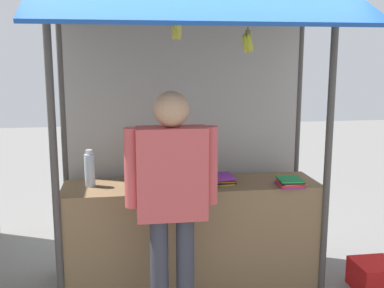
{
  "coord_description": "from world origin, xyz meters",
  "views": [
    {
      "loc": [
        -0.59,
        -3.84,
        1.99
      ],
      "look_at": [
        0.0,
        0.0,
        1.27
      ],
      "focal_mm": 43.42,
      "sensor_mm": 36.0,
      "label": 1
    }
  ],
  "objects_px": {
    "banana_bunch_inner_left": "(177,30)",
    "plastic_crate": "(375,276)",
    "water_bottle_mid_right": "(148,164)",
    "magazine_stack_back_right": "(223,179)",
    "banana_bunch_inner_right": "(248,42)",
    "vendor_person": "(172,189)",
    "magazine_stack_back_left": "(140,188)",
    "water_bottle_mid_left": "(90,169)",
    "water_bottle_rear_center": "(129,170)",
    "magazine_stack_left": "(290,182)",
    "magazine_stack_far_left": "(179,185)"
  },
  "relations": [
    {
      "from": "magazine_stack_far_left",
      "to": "plastic_crate",
      "type": "height_order",
      "value": "magazine_stack_far_left"
    },
    {
      "from": "water_bottle_mid_left",
      "to": "banana_bunch_inner_left",
      "type": "distance_m",
      "value": 1.39
    },
    {
      "from": "magazine_stack_far_left",
      "to": "water_bottle_mid_right",
      "type": "bearing_deg",
      "value": 130.17
    },
    {
      "from": "magazine_stack_far_left",
      "to": "banana_bunch_inner_left",
      "type": "bearing_deg",
      "value": -99.66
    },
    {
      "from": "water_bottle_mid_right",
      "to": "water_bottle_rear_center",
      "type": "height_order",
      "value": "water_bottle_mid_right"
    },
    {
      "from": "banana_bunch_inner_left",
      "to": "plastic_crate",
      "type": "relative_size",
      "value": 0.62
    },
    {
      "from": "water_bottle_rear_center",
      "to": "magazine_stack_left",
      "type": "xyz_separation_m",
      "value": [
        1.35,
        -0.35,
        -0.07
      ]
    },
    {
      "from": "plastic_crate",
      "to": "magazine_stack_far_left",
      "type": "bearing_deg",
      "value": 170.72
    },
    {
      "from": "water_bottle_mid_left",
      "to": "banana_bunch_inner_right",
      "type": "relative_size",
      "value": 1.01
    },
    {
      "from": "water_bottle_mid_left",
      "to": "magazine_stack_back_right",
      "type": "height_order",
      "value": "water_bottle_mid_left"
    },
    {
      "from": "magazine_stack_back_left",
      "to": "magazine_stack_left",
      "type": "height_order",
      "value": "magazine_stack_left"
    },
    {
      "from": "water_bottle_mid_right",
      "to": "vendor_person",
      "type": "distance_m",
      "value": 0.84
    },
    {
      "from": "magazine_stack_back_right",
      "to": "banana_bunch_inner_left",
      "type": "relative_size",
      "value": 1.23
    },
    {
      "from": "magazine_stack_left",
      "to": "banana_bunch_inner_right",
      "type": "height_order",
      "value": "banana_bunch_inner_right"
    },
    {
      "from": "magazine_stack_back_right",
      "to": "magazine_stack_left",
      "type": "relative_size",
      "value": 1.09
    },
    {
      "from": "magazine_stack_back_right",
      "to": "vendor_person",
      "type": "distance_m",
      "value": 0.83
    },
    {
      "from": "magazine_stack_far_left",
      "to": "plastic_crate",
      "type": "distance_m",
      "value": 1.88
    },
    {
      "from": "magazine_stack_far_left",
      "to": "plastic_crate",
      "type": "bearing_deg",
      "value": -9.28
    },
    {
      "from": "banana_bunch_inner_left",
      "to": "plastic_crate",
      "type": "bearing_deg",
      "value": 0.18
    },
    {
      "from": "banana_bunch_inner_right",
      "to": "plastic_crate",
      "type": "height_order",
      "value": "banana_bunch_inner_right"
    },
    {
      "from": "water_bottle_mid_right",
      "to": "magazine_stack_back_right",
      "type": "xyz_separation_m",
      "value": [
        0.64,
        -0.19,
        -0.11
      ]
    },
    {
      "from": "water_bottle_mid_left",
      "to": "banana_bunch_inner_right",
      "type": "height_order",
      "value": "banana_bunch_inner_right"
    },
    {
      "from": "magazine_stack_back_left",
      "to": "plastic_crate",
      "type": "height_order",
      "value": "magazine_stack_back_left"
    },
    {
      "from": "magazine_stack_far_left",
      "to": "vendor_person",
      "type": "bearing_deg",
      "value": -102.61
    },
    {
      "from": "water_bottle_mid_left",
      "to": "magazine_stack_left",
      "type": "relative_size",
      "value": 1.26
    },
    {
      "from": "water_bottle_mid_left",
      "to": "magazine_stack_far_left",
      "type": "height_order",
      "value": "water_bottle_mid_left"
    },
    {
      "from": "water_bottle_mid_right",
      "to": "vendor_person",
      "type": "bearing_deg",
      "value": -81.44
    },
    {
      "from": "magazine_stack_back_right",
      "to": "magazine_stack_back_left",
      "type": "xyz_separation_m",
      "value": [
        -0.72,
        -0.17,
        -0.01
      ]
    },
    {
      "from": "magazine_stack_left",
      "to": "water_bottle_rear_center",
      "type": "bearing_deg",
      "value": 165.52
    },
    {
      "from": "water_bottle_mid_right",
      "to": "plastic_crate",
      "type": "relative_size",
      "value": 0.86
    },
    {
      "from": "vendor_person",
      "to": "water_bottle_mid_left",
      "type": "bearing_deg",
      "value": -47.72
    },
    {
      "from": "banana_bunch_inner_left",
      "to": "vendor_person",
      "type": "relative_size",
      "value": 0.12
    },
    {
      "from": "vendor_person",
      "to": "banana_bunch_inner_right",
      "type": "bearing_deg",
      "value": -156.54
    },
    {
      "from": "water_bottle_mid_right",
      "to": "magazine_stack_back_left",
      "type": "xyz_separation_m",
      "value": [
        -0.08,
        -0.36,
        -0.12
      ]
    },
    {
      "from": "banana_bunch_inner_right",
      "to": "vendor_person",
      "type": "xyz_separation_m",
      "value": [
        -0.61,
        -0.26,
        -1.04
      ]
    },
    {
      "from": "water_bottle_mid_right",
      "to": "banana_bunch_inner_right",
      "type": "xyz_separation_m",
      "value": [
        0.73,
        -0.57,
        1.04
      ]
    },
    {
      "from": "water_bottle_rear_center",
      "to": "magazine_stack_left",
      "type": "bearing_deg",
      "value": -14.48
    },
    {
      "from": "water_bottle_rear_center",
      "to": "banana_bunch_inner_left",
      "type": "height_order",
      "value": "banana_bunch_inner_left"
    },
    {
      "from": "magazine_stack_back_left",
      "to": "magazine_stack_left",
      "type": "xyz_separation_m",
      "value": [
        1.26,
        -0.03,
        0.01
      ]
    },
    {
      "from": "water_bottle_mid_left",
      "to": "banana_bunch_inner_left",
      "type": "bearing_deg",
      "value": -32.05
    },
    {
      "from": "magazine_stack_back_left",
      "to": "vendor_person",
      "type": "xyz_separation_m",
      "value": [
        0.21,
        -0.47,
        0.12
      ]
    },
    {
      "from": "banana_bunch_inner_left",
      "to": "banana_bunch_inner_right",
      "type": "distance_m",
      "value": 0.54
    },
    {
      "from": "water_bottle_rear_center",
      "to": "magazine_stack_back_left",
      "type": "bearing_deg",
      "value": -74.95
    },
    {
      "from": "banana_bunch_inner_right",
      "to": "vendor_person",
      "type": "height_order",
      "value": "banana_bunch_inner_right"
    },
    {
      "from": "water_bottle_rear_center",
      "to": "banana_bunch_inner_right",
      "type": "xyz_separation_m",
      "value": [
        0.9,
        -0.53,
        1.08
      ]
    },
    {
      "from": "banana_bunch_inner_left",
      "to": "vendor_person",
      "type": "bearing_deg",
      "value": -105.67
    },
    {
      "from": "magazine_stack_back_right",
      "to": "magazine_stack_back_left",
      "type": "height_order",
      "value": "magazine_stack_back_right"
    },
    {
      "from": "water_bottle_mid_right",
      "to": "magazine_stack_back_right",
      "type": "relative_size",
      "value": 1.13
    },
    {
      "from": "magazine_stack_left",
      "to": "plastic_crate",
      "type": "distance_m",
      "value": 1.12
    },
    {
      "from": "water_bottle_mid_left",
      "to": "water_bottle_rear_center",
      "type": "distance_m",
      "value": 0.34
    }
  ]
}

